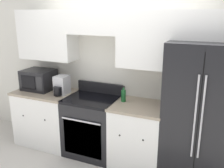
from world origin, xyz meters
TOP-DOWN VIEW (x-y plane):
  - ground_plane at (0.00, 0.00)m, footprint 12.00×12.00m
  - wall_back at (0.02, 0.59)m, footprint 8.00×0.39m
  - lower_cabinets_left at (-1.15, 0.31)m, footprint 0.93×0.64m
  - lower_cabinets_right at (0.40, 0.31)m, footprint 0.72×0.64m
  - oven_range at (-0.32, 0.31)m, footprint 0.75×0.65m
  - refrigerator at (1.18, 0.35)m, footprint 0.86×0.72m
  - microwave at (-1.30, 0.36)m, footprint 0.48×0.40m
  - bottle at (0.15, 0.37)m, footprint 0.07×0.07m
  - paper_towel_holder at (-0.83, 0.29)m, footprint 0.18×0.28m

SIDE VIEW (x-z plane):
  - ground_plane at x=0.00m, z-range 0.00..0.00m
  - lower_cabinets_left at x=-1.15m, z-range 0.00..0.88m
  - lower_cabinets_right at x=0.40m, z-range 0.00..0.88m
  - oven_range at x=-0.32m, z-range -0.07..0.97m
  - refrigerator at x=1.18m, z-range 0.00..1.76m
  - bottle at x=0.15m, z-range 0.86..1.08m
  - paper_towel_holder at x=-0.83m, z-range 0.87..1.15m
  - microwave at x=-1.30m, z-range 0.88..1.20m
  - wall_back at x=0.02m, z-range 0.17..2.77m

